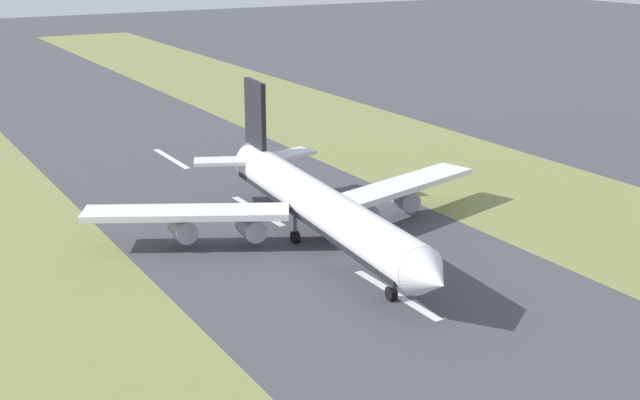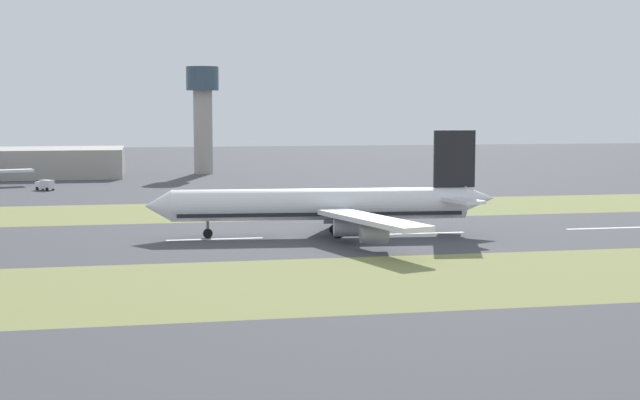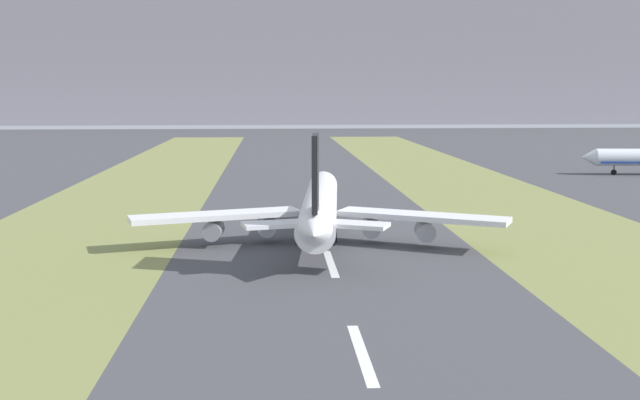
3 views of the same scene
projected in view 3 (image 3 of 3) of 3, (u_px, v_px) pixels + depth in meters
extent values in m
plane|color=#424247|center=(320.00, 232.00, 140.50)|extent=(800.00, 800.00, 0.00)
cube|color=olive|center=(76.00, 235.00, 137.63)|extent=(40.00, 600.00, 0.01)
cube|color=olive|center=(554.00, 230.00, 143.37)|extent=(40.00, 600.00, 0.01)
cube|color=silver|center=(362.00, 353.00, 75.55)|extent=(1.20, 18.00, 0.01)
cube|color=silver|center=(331.00, 263.00, 115.06)|extent=(1.20, 18.00, 0.01)
cube|color=silver|center=(316.00, 220.00, 154.56)|extent=(1.20, 18.00, 0.01)
cylinder|color=white|center=(320.00, 204.00, 133.90)|extent=(11.00, 56.31, 6.00)
cone|color=white|center=(324.00, 184.00, 164.07)|extent=(6.30, 5.51, 5.88)
cone|color=white|center=(314.00, 232.00, 103.11)|extent=(5.62, 6.43, 5.10)
cube|color=black|center=(320.00, 213.00, 134.14)|extent=(10.50, 54.05, 0.70)
cube|color=white|center=(216.00, 216.00, 127.32)|extent=(29.49, 14.15, 0.90)
cube|color=white|center=(422.00, 216.00, 126.45)|extent=(28.54, 18.57, 0.90)
cylinder|color=#93939E|center=(268.00, 227.00, 130.65)|extent=(3.62, 5.07, 3.20)
cylinder|color=#93939E|center=(213.00, 230.00, 127.41)|extent=(3.62, 5.07, 3.20)
cylinder|color=#93939E|center=(371.00, 227.00, 130.20)|extent=(3.62, 5.07, 3.20)
cylinder|color=#93939E|center=(425.00, 231.00, 126.51)|extent=(3.62, 5.07, 3.20)
cube|color=black|center=(315.00, 173.00, 106.96)|extent=(1.51, 8.04, 11.00)
cube|color=white|center=(278.00, 224.00, 108.17)|extent=(10.73, 6.51, 0.60)
cube|color=white|center=(353.00, 225.00, 107.89)|extent=(10.92, 7.98, 0.60)
cylinder|color=#59595E|center=(323.00, 207.00, 155.48)|extent=(0.50, 0.50, 3.20)
cylinder|color=black|center=(323.00, 214.00, 155.71)|extent=(1.06, 1.87, 1.80)
cylinder|color=#59595E|center=(305.00, 228.00, 131.53)|extent=(0.50, 0.50, 3.20)
cylinder|color=black|center=(305.00, 237.00, 131.76)|extent=(1.06, 1.87, 1.80)
cylinder|color=#59595E|center=(334.00, 228.00, 131.40)|extent=(0.50, 0.50, 3.20)
cylinder|color=black|center=(334.00, 237.00, 131.63)|extent=(1.06, 1.87, 1.80)
cone|color=silver|center=(588.00, 157.00, 237.78)|extent=(4.96, 5.68, 5.31)
cylinder|color=#59595E|center=(614.00, 168.00, 238.07)|extent=(0.45, 0.45, 2.89)
cylinder|color=black|center=(614.00, 172.00, 238.28)|extent=(1.69, 0.95, 1.63)
cube|color=gray|center=(281.00, 59.00, 646.31)|extent=(800.00, 120.00, 108.03)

